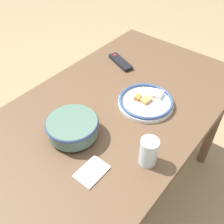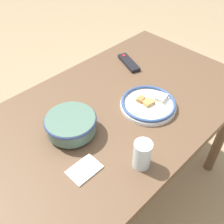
% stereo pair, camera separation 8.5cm
% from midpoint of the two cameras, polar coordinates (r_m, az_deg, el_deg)
% --- Properties ---
extents(ground_plane, '(8.00, 8.00, 0.00)m').
position_cam_midpoint_polar(ground_plane, '(1.79, -0.21, -19.06)').
color(ground_plane, '#9E8460').
extents(dining_table, '(1.57, 0.80, 0.77)m').
position_cam_midpoint_polar(dining_table, '(1.22, -0.29, -4.02)').
color(dining_table, brown).
rests_on(dining_table, ground_plane).
extents(noodle_bowl, '(0.21, 0.21, 0.08)m').
position_cam_midpoint_polar(noodle_bowl, '(1.07, -6.67, -2.70)').
color(noodle_bowl, '#4C6B5B').
rests_on(noodle_bowl, dining_table).
extents(food_plate, '(0.26, 0.26, 0.04)m').
position_cam_midpoint_polar(food_plate, '(1.22, 9.96, 1.66)').
color(food_plate, white).
rests_on(food_plate, dining_table).
extents(tv_remote, '(0.11, 0.19, 0.02)m').
position_cam_midpoint_polar(tv_remote, '(1.50, 5.32, 10.61)').
color(tv_remote, black).
rests_on(tv_remote, dining_table).
extents(drinking_glass, '(0.07, 0.07, 0.12)m').
position_cam_midpoint_polar(drinking_glass, '(0.96, 9.16, -9.24)').
color(drinking_glass, silver).
rests_on(drinking_glass, dining_table).
extents(folded_napkin, '(0.12, 0.08, 0.01)m').
position_cam_midpoint_polar(folded_napkin, '(0.98, -3.50, -12.49)').
color(folded_napkin, white).
rests_on(folded_napkin, dining_table).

